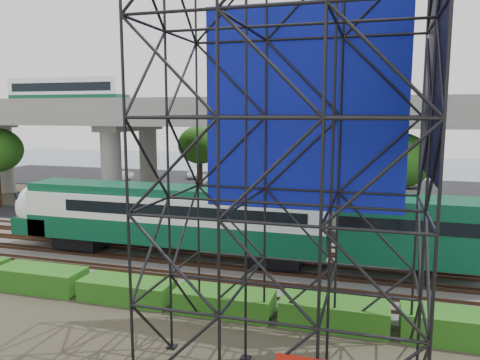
% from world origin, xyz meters
% --- Properties ---
extents(ground, '(140.00, 140.00, 0.00)m').
position_xyz_m(ground, '(0.00, 0.00, 0.00)').
color(ground, '#474233').
rests_on(ground, ground).
extents(ballast_bed, '(90.00, 12.00, 0.20)m').
position_xyz_m(ballast_bed, '(0.00, 2.00, 0.10)').
color(ballast_bed, slate).
rests_on(ballast_bed, ground).
extents(service_road, '(90.00, 5.00, 0.08)m').
position_xyz_m(service_road, '(0.00, 10.50, 0.04)').
color(service_road, black).
rests_on(service_road, ground).
extents(parking_lot, '(90.00, 18.00, 0.08)m').
position_xyz_m(parking_lot, '(0.00, 34.00, 0.04)').
color(parking_lot, black).
rests_on(parking_lot, ground).
extents(harbor_water, '(140.00, 40.00, 0.03)m').
position_xyz_m(harbor_water, '(0.00, 56.00, 0.01)').
color(harbor_water, '#425F6E').
rests_on(harbor_water, ground).
extents(rail_tracks, '(90.00, 9.52, 0.16)m').
position_xyz_m(rail_tracks, '(0.00, 2.00, 0.28)').
color(rail_tracks, '#472D1E').
rests_on(rail_tracks, ballast_bed).
extents(commuter_train, '(29.30, 3.06, 4.30)m').
position_xyz_m(commuter_train, '(2.75, 2.00, 2.88)').
color(commuter_train, black).
rests_on(commuter_train, rail_tracks).
extents(overpass, '(80.00, 12.00, 12.40)m').
position_xyz_m(overpass, '(-1.22, 16.00, 8.21)').
color(overpass, '#9E9B93').
rests_on(overpass, ground).
extents(scaffold_tower, '(9.36, 6.36, 15.00)m').
position_xyz_m(scaffold_tower, '(9.58, -7.98, 7.47)').
color(scaffold_tower, black).
rests_on(scaffold_tower, ground).
extents(hedge_strip, '(34.60, 1.80, 1.20)m').
position_xyz_m(hedge_strip, '(1.01, -4.30, 0.56)').
color(hedge_strip, '#1C4F12').
rests_on(hedge_strip, ground).
extents(trees, '(40.94, 16.94, 7.69)m').
position_xyz_m(trees, '(-4.67, 16.17, 5.57)').
color(trees, '#382314').
rests_on(trees, ground).
extents(suv, '(6.12, 4.49, 1.54)m').
position_xyz_m(suv, '(-2.92, 9.81, 0.85)').
color(suv, black).
rests_on(suv, service_road).
extents(parked_cars, '(38.45, 9.60, 1.31)m').
position_xyz_m(parked_cars, '(0.53, 33.78, 0.69)').
color(parked_cars, white).
rests_on(parked_cars, parking_lot).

